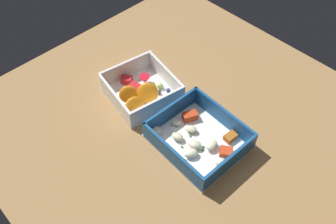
# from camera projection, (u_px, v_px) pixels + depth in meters

# --- Properties ---
(table_surface) EXTENTS (0.80, 0.80, 0.02)m
(table_surface) POSITION_uv_depth(u_px,v_px,m) (176.00, 118.00, 0.82)
(table_surface) COLOR #9E7547
(table_surface) RESTS_ON ground
(pasta_container) EXTENTS (0.19, 0.17, 0.05)m
(pasta_container) POSITION_uv_depth(u_px,v_px,m) (197.00, 138.00, 0.76)
(pasta_container) COLOR white
(pasta_container) RESTS_ON table_surface
(fruit_bowl) EXTENTS (0.17, 0.17, 0.06)m
(fruit_bowl) POSITION_uv_depth(u_px,v_px,m) (141.00, 91.00, 0.84)
(fruit_bowl) COLOR white
(fruit_bowl) RESTS_ON table_surface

